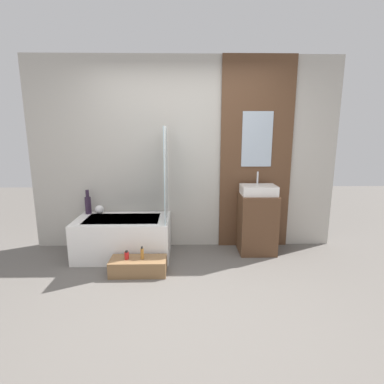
{
  "coord_description": "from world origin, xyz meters",
  "views": [
    {
      "loc": [
        0.02,
        -2.56,
        1.66
      ],
      "look_at": [
        0.09,
        0.72,
        0.96
      ],
      "focal_mm": 28.0,
      "sensor_mm": 36.0,
      "label": 1
    }
  ],
  "objects_px": {
    "vase_round_light": "(100,210)",
    "bottle_soap_secondary": "(142,253)",
    "bathtub": "(124,237)",
    "vase_tall_dark": "(88,204)",
    "bottle_soap_primary": "(127,255)",
    "wooden_step_bench": "(138,266)",
    "sink": "(259,190)"
  },
  "relations": [
    {
      "from": "vase_tall_dark",
      "to": "bottle_soap_primary",
      "type": "distance_m",
      "value": 1.09
    },
    {
      "from": "wooden_step_bench",
      "to": "bottle_soap_primary",
      "type": "distance_m",
      "value": 0.19
    },
    {
      "from": "vase_round_light",
      "to": "sink",
      "type": "bearing_deg",
      "value": -3.3
    },
    {
      "from": "bathtub",
      "to": "sink",
      "type": "bearing_deg",
      "value": 3.31
    },
    {
      "from": "wooden_step_bench",
      "to": "vase_round_light",
      "type": "bearing_deg",
      "value": 130.2
    },
    {
      "from": "bathtub",
      "to": "bottle_soap_secondary",
      "type": "relative_size",
      "value": 8.08
    },
    {
      "from": "vase_tall_dark",
      "to": "bottle_soap_primary",
      "type": "relative_size",
      "value": 3.3
    },
    {
      "from": "vase_tall_dark",
      "to": "bottle_soap_secondary",
      "type": "xyz_separation_m",
      "value": [
        0.83,
        -0.76,
        -0.4
      ]
    },
    {
      "from": "bottle_soap_secondary",
      "to": "vase_round_light",
      "type": "bearing_deg",
      "value": 132.32
    },
    {
      "from": "vase_round_light",
      "to": "bottle_soap_primary",
      "type": "bearing_deg",
      "value": -56.18
    },
    {
      "from": "sink",
      "to": "bottle_soap_secondary",
      "type": "xyz_separation_m",
      "value": [
        -1.47,
        -0.62,
        -0.61
      ]
    },
    {
      "from": "wooden_step_bench",
      "to": "vase_round_light",
      "type": "xyz_separation_m",
      "value": [
        -0.63,
        0.74,
        0.48
      ]
    },
    {
      "from": "sink",
      "to": "bottle_soap_secondary",
      "type": "distance_m",
      "value": 1.71
    },
    {
      "from": "bathtub",
      "to": "bottle_soap_secondary",
      "type": "height_order",
      "value": "bathtub"
    },
    {
      "from": "vase_round_light",
      "to": "bottle_soap_primary",
      "type": "height_order",
      "value": "vase_round_light"
    },
    {
      "from": "vase_round_light",
      "to": "bottle_soap_secondary",
      "type": "relative_size",
      "value": 0.8
    },
    {
      "from": "bottle_soap_secondary",
      "to": "sink",
      "type": "bearing_deg",
      "value": 22.83
    },
    {
      "from": "wooden_step_bench",
      "to": "sink",
      "type": "xyz_separation_m",
      "value": [
        1.52,
        0.62,
        0.77
      ]
    },
    {
      "from": "bathtub",
      "to": "bottle_soap_secondary",
      "type": "xyz_separation_m",
      "value": [
        0.32,
        -0.51,
        -0.01
      ]
    },
    {
      "from": "bathtub",
      "to": "bottle_soap_secondary",
      "type": "distance_m",
      "value": 0.61
    },
    {
      "from": "vase_tall_dark",
      "to": "wooden_step_bench",
      "type": "bearing_deg",
      "value": -44.15
    },
    {
      "from": "bottle_soap_primary",
      "to": "sink",
      "type": "bearing_deg",
      "value": 20.57
    },
    {
      "from": "bathtub",
      "to": "bottle_soap_primary",
      "type": "bearing_deg",
      "value": -74.89
    },
    {
      "from": "sink",
      "to": "bottle_soap_secondary",
      "type": "height_order",
      "value": "sink"
    },
    {
      "from": "bathtub",
      "to": "wooden_step_bench",
      "type": "xyz_separation_m",
      "value": [
        0.27,
        -0.51,
        -0.17
      ]
    },
    {
      "from": "sink",
      "to": "vase_round_light",
      "type": "relative_size",
      "value": 3.8
    },
    {
      "from": "bathtub",
      "to": "vase_tall_dark",
      "type": "bearing_deg",
      "value": 154.47
    },
    {
      "from": "wooden_step_bench",
      "to": "vase_tall_dark",
      "type": "xyz_separation_m",
      "value": [
        -0.78,
        0.76,
        0.56
      ]
    },
    {
      "from": "sink",
      "to": "vase_tall_dark",
      "type": "distance_m",
      "value": 2.32
    },
    {
      "from": "bottle_soap_primary",
      "to": "vase_round_light",
      "type": "bearing_deg",
      "value": 123.82
    },
    {
      "from": "sink",
      "to": "vase_tall_dark",
      "type": "relative_size",
      "value": 1.38
    },
    {
      "from": "bottle_soap_secondary",
      "to": "vase_tall_dark",
      "type": "bearing_deg",
      "value": 137.57
    }
  ]
}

